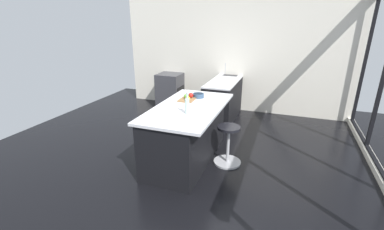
{
  "coord_description": "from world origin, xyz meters",
  "views": [
    {
      "loc": [
        3.68,
        1.34,
        2.2
      ],
      "look_at": [
        0.01,
        -0.0,
        0.78
      ],
      "focal_mm": 24.8,
      "sensor_mm": 36.0,
      "label": 1
    }
  ],
  "objects_px": {
    "oven_range": "(170,90)",
    "cutting_board": "(188,99)",
    "kitchen_island": "(186,133)",
    "fruit_bowl": "(198,95)",
    "apple_yellow": "(188,99)",
    "stool_by_window": "(228,146)",
    "water_bottle": "(187,105)",
    "apple_red": "(191,95)",
    "apple_green": "(186,96)"
  },
  "relations": [
    {
      "from": "apple_red",
      "to": "kitchen_island",
      "type": "bearing_deg",
      "value": 9.78
    },
    {
      "from": "apple_yellow",
      "to": "apple_green",
      "type": "relative_size",
      "value": 0.9
    },
    {
      "from": "cutting_board",
      "to": "apple_yellow",
      "type": "distance_m",
      "value": 0.15
    },
    {
      "from": "apple_red",
      "to": "fruit_bowl",
      "type": "height_order",
      "value": "apple_red"
    },
    {
      "from": "apple_red",
      "to": "water_bottle",
      "type": "height_order",
      "value": "water_bottle"
    },
    {
      "from": "apple_green",
      "to": "fruit_bowl",
      "type": "distance_m",
      "value": 0.25
    },
    {
      "from": "oven_range",
      "to": "cutting_board",
      "type": "bearing_deg",
      "value": 31.42
    },
    {
      "from": "apple_green",
      "to": "water_bottle",
      "type": "xyz_separation_m",
      "value": [
        0.63,
        0.26,
        0.06
      ]
    },
    {
      "from": "oven_range",
      "to": "water_bottle",
      "type": "distance_m",
      "value": 3.32
    },
    {
      "from": "oven_range",
      "to": "stool_by_window",
      "type": "xyz_separation_m",
      "value": [
        2.45,
        2.12,
        -0.13
      ]
    },
    {
      "from": "cutting_board",
      "to": "kitchen_island",
      "type": "bearing_deg",
      "value": 16.96
    },
    {
      "from": "oven_range",
      "to": "apple_green",
      "type": "xyz_separation_m",
      "value": [
        2.22,
        1.33,
        0.55
      ]
    },
    {
      "from": "oven_range",
      "to": "water_bottle",
      "type": "xyz_separation_m",
      "value": [
        2.85,
        1.59,
        0.61
      ]
    },
    {
      "from": "oven_range",
      "to": "cutting_board",
      "type": "distance_m",
      "value": 2.63
    },
    {
      "from": "stool_by_window",
      "to": "apple_yellow",
      "type": "relative_size",
      "value": 8.15
    },
    {
      "from": "oven_range",
      "to": "apple_yellow",
      "type": "xyz_separation_m",
      "value": [
        2.33,
        1.4,
        0.55
      ]
    },
    {
      "from": "kitchen_island",
      "to": "cutting_board",
      "type": "height_order",
      "value": "cutting_board"
    },
    {
      "from": "stool_by_window",
      "to": "fruit_bowl",
      "type": "height_order",
      "value": "fruit_bowl"
    },
    {
      "from": "stool_by_window",
      "to": "apple_green",
      "type": "bearing_deg",
      "value": -105.96
    },
    {
      "from": "oven_range",
      "to": "kitchen_island",
      "type": "distance_m",
      "value": 2.92
    },
    {
      "from": "water_bottle",
      "to": "apple_green",
      "type": "bearing_deg",
      "value": -157.89
    },
    {
      "from": "apple_green",
      "to": "water_bottle",
      "type": "height_order",
      "value": "water_bottle"
    },
    {
      "from": "oven_range",
      "to": "apple_green",
      "type": "height_order",
      "value": "apple_green"
    },
    {
      "from": "apple_yellow",
      "to": "apple_red",
      "type": "distance_m",
      "value": 0.2
    },
    {
      "from": "fruit_bowl",
      "to": "stool_by_window",
      "type": "bearing_deg",
      "value": 56.14
    },
    {
      "from": "kitchen_island",
      "to": "apple_red",
      "type": "bearing_deg",
      "value": -170.22
    },
    {
      "from": "apple_green",
      "to": "oven_range",
      "type": "bearing_deg",
      "value": -149.1
    },
    {
      "from": "kitchen_island",
      "to": "water_bottle",
      "type": "xyz_separation_m",
      "value": [
        0.32,
        0.14,
        0.58
      ]
    },
    {
      "from": "stool_by_window",
      "to": "apple_yellow",
      "type": "height_order",
      "value": "apple_yellow"
    },
    {
      "from": "oven_range",
      "to": "apple_red",
      "type": "relative_size",
      "value": 10.22
    },
    {
      "from": "kitchen_island",
      "to": "apple_green",
      "type": "distance_m",
      "value": 0.62
    },
    {
      "from": "cutting_board",
      "to": "oven_range",
      "type": "bearing_deg",
      "value": -148.58
    },
    {
      "from": "apple_yellow",
      "to": "apple_red",
      "type": "xyz_separation_m",
      "value": [
        -0.2,
        -0.02,
        0.0
      ]
    },
    {
      "from": "water_bottle",
      "to": "apple_red",
      "type": "bearing_deg",
      "value": -163.82
    },
    {
      "from": "oven_range",
      "to": "fruit_bowl",
      "type": "distance_m",
      "value": 2.55
    },
    {
      "from": "oven_range",
      "to": "kitchen_island",
      "type": "xyz_separation_m",
      "value": [
        2.53,
        1.45,
        0.03
      ]
    },
    {
      "from": "kitchen_island",
      "to": "apple_green",
      "type": "bearing_deg",
      "value": -159.49
    },
    {
      "from": "stool_by_window",
      "to": "fruit_bowl",
      "type": "xyz_separation_m",
      "value": [
        -0.44,
        -0.65,
        0.66
      ]
    },
    {
      "from": "oven_range",
      "to": "fruit_bowl",
      "type": "height_order",
      "value": "fruit_bowl"
    },
    {
      "from": "cutting_board",
      "to": "apple_red",
      "type": "bearing_deg",
      "value": 154.68
    },
    {
      "from": "kitchen_island",
      "to": "stool_by_window",
      "type": "bearing_deg",
      "value": 97.03
    },
    {
      "from": "oven_range",
      "to": "apple_yellow",
      "type": "distance_m",
      "value": 2.77
    },
    {
      "from": "fruit_bowl",
      "to": "apple_yellow",
      "type": "bearing_deg",
      "value": -13.06
    },
    {
      "from": "stool_by_window",
      "to": "apple_yellow",
      "type": "bearing_deg",
      "value": -99.24
    },
    {
      "from": "kitchen_island",
      "to": "fruit_bowl",
      "type": "relative_size",
      "value": 9.73
    },
    {
      "from": "oven_range",
      "to": "fruit_bowl",
      "type": "xyz_separation_m",
      "value": [
        2.01,
        1.47,
        0.53
      ]
    },
    {
      "from": "oven_range",
      "to": "cutting_board",
      "type": "relative_size",
      "value": 2.4
    },
    {
      "from": "kitchen_island",
      "to": "apple_yellow",
      "type": "bearing_deg",
      "value": -166.07
    },
    {
      "from": "apple_yellow",
      "to": "apple_red",
      "type": "bearing_deg",
      "value": -174.58
    },
    {
      "from": "apple_yellow",
      "to": "water_bottle",
      "type": "bearing_deg",
      "value": 20.01
    }
  ]
}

